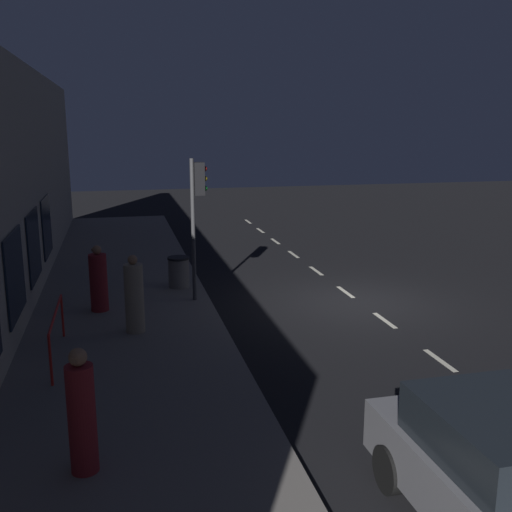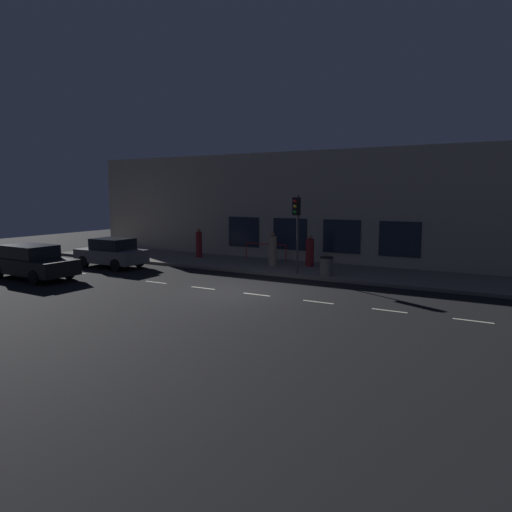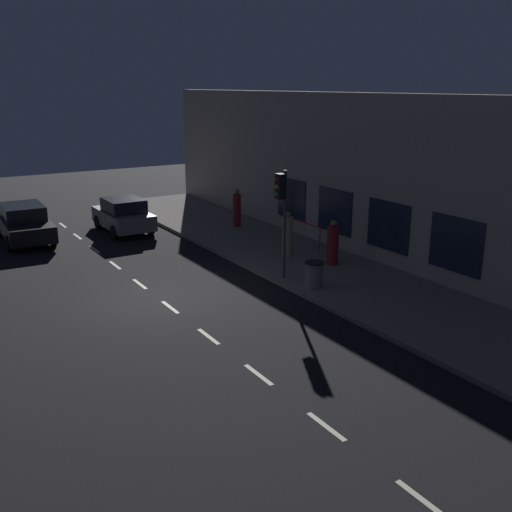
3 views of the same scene
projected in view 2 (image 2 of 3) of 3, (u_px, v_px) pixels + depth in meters
ground_plane at (235, 292)px, 18.76m from camera, size 60.00×60.00×0.00m
sidewalk at (298, 269)px, 24.15m from camera, size 4.50×32.00×0.15m
building_facade at (318, 208)px, 25.94m from camera, size 0.65×32.00×6.34m
lane_centre_line at (257, 295)px, 18.27m from camera, size 0.12×27.20×0.01m
traffic_light at (297, 216)px, 21.69m from camera, size 0.45×0.32×3.75m
parked_car_0 at (112, 253)px, 24.96m from camera, size 1.93×3.84×1.58m
parked_car_1 at (32, 262)px, 21.63m from camera, size 2.08×4.65×1.58m
pedestrian_0 at (310, 252)px, 24.38m from camera, size 0.56×0.56×1.68m
pedestrian_1 at (273, 251)px, 24.53m from camera, size 0.53×0.53×1.78m
pedestrian_2 at (199, 244)px, 27.93m from camera, size 0.49×0.49×1.76m
trash_bin at (326, 266)px, 21.68m from camera, size 0.63×0.63×0.88m
red_railing at (266, 247)px, 26.50m from camera, size 0.05×2.64×0.97m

